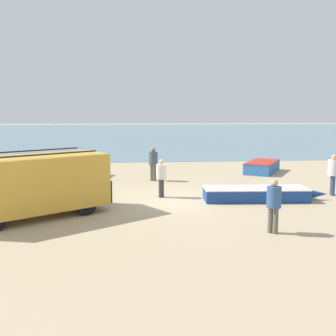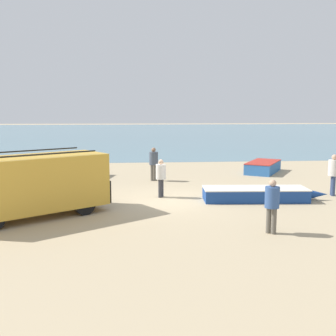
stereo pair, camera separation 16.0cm
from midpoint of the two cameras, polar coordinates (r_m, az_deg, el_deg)
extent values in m
plane|color=tan|center=(16.26, -0.41, -4.69)|extent=(200.00, 200.00, 0.00)
cube|color=slate|center=(67.90, -4.17, 5.18)|extent=(120.00, 80.00, 0.01)
cube|color=gold|center=(14.21, -19.36, -2.11)|extent=(5.22, 4.35, 1.84)
cube|color=black|center=(15.32, -10.23, -2.97)|extent=(1.05, 1.51, 0.83)
cube|color=#1E232D|center=(15.12, -10.60, 0.92)|extent=(0.97, 1.43, 0.59)
cylinder|color=black|center=(15.68, -14.87, -4.03)|extent=(0.76, 0.61, 0.77)
cylinder|color=black|center=(14.23, -12.16, -5.18)|extent=(0.76, 0.61, 0.77)
cylinder|color=black|center=(14.77, -20.52, 2.30)|extent=(3.45, 2.31, 0.05)
cylinder|color=black|center=(13.38, -18.50, 1.82)|extent=(3.45, 2.31, 0.05)
cube|color=#234CA3|center=(21.31, -12.71, -1.04)|extent=(2.29, 4.16, 0.55)
cone|color=#234CA3|center=(23.56, -10.77, -0.11)|extent=(0.69, 0.96, 0.52)
cube|color=silver|center=(21.28, -12.73, -0.49)|extent=(1.39, 0.49, 0.05)
cube|color=silver|center=(21.27, -12.74, -0.26)|extent=(2.31, 4.20, 0.04)
cube|color=navy|center=(16.56, 12.27, -3.77)|extent=(4.26, 1.56, 0.49)
cone|color=navy|center=(17.35, 20.49, -3.56)|extent=(0.95, 0.52, 0.47)
cube|color=silver|center=(16.53, 12.29, -3.16)|extent=(0.27, 1.21, 0.05)
cube|color=silver|center=(16.51, 12.30, -2.87)|extent=(4.30, 1.58, 0.04)
cube|color=#2D66AD|center=(24.18, 13.31, 0.11)|extent=(2.90, 3.43, 0.62)
cone|color=#2D66AD|center=(26.02, 14.28, 0.65)|extent=(0.86, 0.89, 0.59)
cube|color=#B22D23|center=(24.14, 13.33, 0.69)|extent=(1.25, 0.88, 0.05)
cube|color=#B22D23|center=(24.13, 13.33, 0.89)|extent=(2.92, 3.46, 0.04)
cylinder|color=#38383D|center=(16.67, -1.39, -2.98)|extent=(0.15, 0.15, 0.79)
cylinder|color=#38383D|center=(16.82, -1.12, -2.88)|extent=(0.15, 0.15, 0.79)
cylinder|color=silver|center=(16.62, -1.26, -0.54)|extent=(0.43, 0.43, 0.62)
sphere|color=tan|center=(16.56, -1.27, 0.89)|extent=(0.21, 0.21, 0.21)
cylinder|color=#5B564C|center=(12.25, 15.00, -7.40)|extent=(0.15, 0.15, 0.80)
cylinder|color=#5B564C|center=(12.30, 14.27, -7.30)|extent=(0.15, 0.15, 0.80)
cylinder|color=#335189|center=(12.11, 14.76, -4.10)|extent=(0.43, 0.43, 0.63)
sphere|color=tan|center=(12.02, 14.83, -2.13)|extent=(0.22, 0.22, 0.22)
cylinder|color=navy|center=(18.46, 22.60, -2.39)|extent=(0.16, 0.16, 0.87)
cylinder|color=navy|center=(18.64, 22.47, -2.28)|extent=(0.16, 0.16, 0.87)
cylinder|color=silver|center=(18.43, 22.67, 0.05)|extent=(0.47, 0.47, 0.69)
sphere|color=tan|center=(18.38, 22.75, 1.48)|extent=(0.24, 0.24, 0.24)
cylinder|color=#5B564C|center=(20.69, -2.12, -0.69)|extent=(0.16, 0.16, 0.85)
cylinder|color=#5B564C|center=(20.70, -2.61, -0.69)|extent=(0.16, 0.16, 0.85)
cylinder|color=#424C5B|center=(20.59, -2.38, 1.40)|extent=(0.46, 0.46, 0.67)
sphere|color=#8C664C|center=(20.54, -2.39, 2.65)|extent=(0.23, 0.23, 0.23)
camera|label=1|loc=(0.08, -90.25, -0.04)|focal=42.00mm
camera|label=2|loc=(0.08, 89.75, 0.04)|focal=42.00mm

